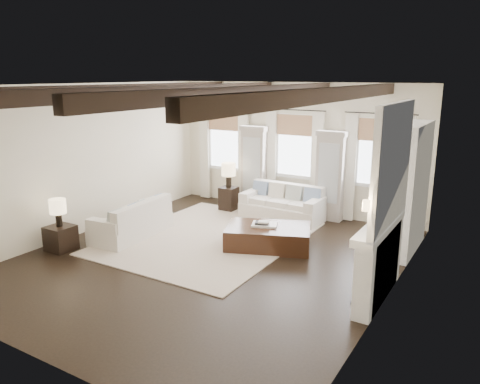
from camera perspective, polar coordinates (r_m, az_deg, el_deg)
The scene contains 15 objects.
ground at distance 8.94m, azimuth -3.55°, elevation -8.07°, with size 7.50×7.50×0.00m, color black.
room_shell at distance 8.79m, azimuth 3.62°, elevation 4.38°, with size 6.54×7.54×3.22m.
area_rug at distance 9.99m, azimuth -3.77°, elevation -5.57°, with size 3.52×4.37×0.02m, color beige.
sofa_back at distance 11.23m, azimuth 5.26°, elevation -1.66°, with size 1.94×0.90×0.83m.
sofa_left at distance 10.21m, azimuth -12.82°, elevation -3.61°, with size 0.95×1.90×0.79m.
ottoman at distance 9.42m, azimuth 3.44°, elevation -5.48°, with size 1.65×1.03×0.43m, color black.
tray at distance 9.41m, azimuth 3.02°, elevation -3.98°, with size 0.50×0.38×0.04m, color white.
book_lower at distance 9.37m, azimuth 2.68°, elevation -3.79°, with size 0.26×0.20×0.04m, color #262628.
book_upper at distance 9.32m, azimuth 2.93°, elevation -3.67°, with size 0.22×0.17×0.03m, color beige.
side_table_front at distance 9.91m, azimuth -21.01°, elevation -5.25°, with size 0.49×0.49×0.49m, color black.
lamp_front at distance 9.74m, azimuth -21.33°, elevation -1.82°, with size 0.32×0.32×0.55m.
side_table_back at distance 11.93m, azimuth -1.38°, elevation -0.81°, with size 0.40×0.40×0.60m, color black.
lamp_back at distance 11.76m, azimuth -1.40°, elevation 2.59°, with size 0.36×0.36×0.62m.
candlestick_near at distance 7.36m, azimuth 14.06°, elevation -10.71°, with size 0.16×0.16×0.81m.
candlestick_far at distance 7.92m, azimuth 15.40°, elevation -9.19°, with size 0.15×0.15×0.74m.
Camera 1 is at (4.72, -6.80, 3.37)m, focal length 35.00 mm.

